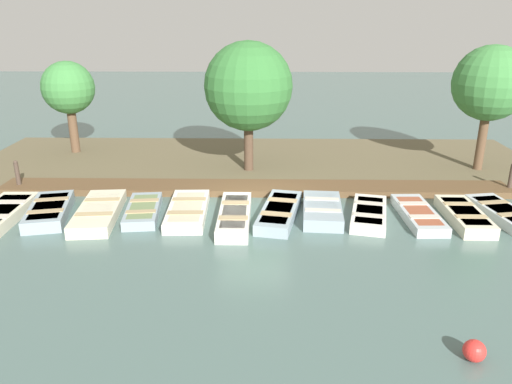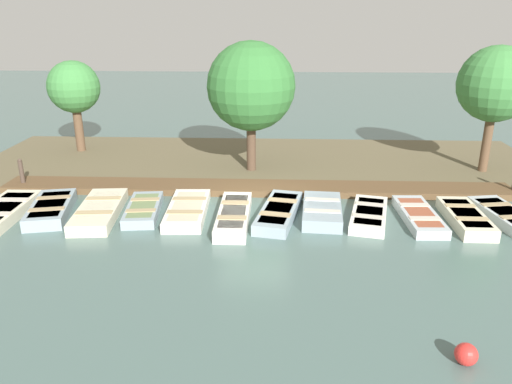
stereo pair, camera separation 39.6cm
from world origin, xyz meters
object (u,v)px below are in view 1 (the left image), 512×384
(rowboat_10, at_px, (464,215))
(mooring_post_far, at_px, (511,178))
(rowboat_0, at_px, (0,214))
(rowboat_8, at_px, (369,214))
(mooring_post_near, at_px, (18,175))
(rowboat_6, at_px, (279,212))
(rowboat_11, at_px, (502,213))
(rowboat_5, at_px, (235,216))
(buoy, at_px, (474,351))
(park_tree_center, at_px, (491,84))
(rowboat_7, at_px, (322,210))
(rowboat_3, at_px, (143,210))
(rowboat_4, at_px, (188,210))
(rowboat_9, at_px, (418,214))
(rowboat_2, at_px, (99,212))
(rowboat_1, at_px, (49,211))
(park_tree_far_left, at_px, (68,89))
(park_tree_left, at_px, (248,87))

(rowboat_10, height_order, mooring_post_far, mooring_post_far)
(rowboat_0, bearing_deg, rowboat_8, 90.26)
(rowboat_10, distance_m, mooring_post_near, 15.65)
(rowboat_6, distance_m, rowboat_11, 7.19)
(rowboat_5, relative_size, rowboat_6, 0.99)
(buoy, bearing_deg, mooring_post_near, -125.49)
(rowboat_5, height_order, park_tree_center, park_tree_center)
(rowboat_7, bearing_deg, rowboat_10, 89.89)
(rowboat_3, height_order, rowboat_6, rowboat_6)
(rowboat_4, distance_m, rowboat_10, 8.84)
(buoy, bearing_deg, rowboat_10, 161.05)
(rowboat_7, distance_m, buoy, 7.40)
(rowboat_0, xyz_separation_m, rowboat_10, (-0.16, 14.75, 0.00))
(rowboat_8, relative_size, rowboat_10, 1.05)
(rowboat_4, height_order, buoy, buoy)
(rowboat_7, xyz_separation_m, buoy, (7.09, 2.13, 0.01))
(rowboat_6, bearing_deg, buoy, 37.83)
(rowboat_11, bearing_deg, rowboat_10, -87.50)
(rowboat_3, bearing_deg, mooring_post_far, 93.70)
(rowboat_4, xyz_separation_m, rowboat_6, (0.11, 2.99, 0.02))
(rowboat_7, xyz_separation_m, rowboat_9, (0.16, 3.06, -0.05))
(rowboat_3, height_order, rowboat_10, rowboat_10)
(rowboat_4, height_order, rowboat_9, rowboat_4)
(rowboat_6, bearing_deg, rowboat_9, 100.38)
(rowboat_6, distance_m, rowboat_10, 5.85)
(rowboat_0, distance_m, rowboat_2, 3.09)
(rowboat_5, bearing_deg, rowboat_6, 105.62)
(rowboat_3, bearing_deg, rowboat_1, -92.91)
(rowboat_8, bearing_deg, rowboat_4, -78.54)
(mooring_post_near, bearing_deg, rowboat_5, 71.19)
(rowboat_1, bearing_deg, mooring_post_near, -151.43)
(rowboat_10, height_order, mooring_post_near, mooring_post_near)
(park_tree_far_left, xyz_separation_m, park_tree_center, (2.38, 17.57, 0.58))
(rowboat_7, xyz_separation_m, park_tree_far_left, (-7.22, -10.65, 2.82))
(rowboat_2, xyz_separation_m, rowboat_5, (0.26, 4.40, 0.01))
(rowboat_9, bearing_deg, rowboat_6, -92.34)
(rowboat_7, bearing_deg, rowboat_1, -84.39)
(rowboat_9, relative_size, park_tree_center, 0.59)
(rowboat_5, distance_m, rowboat_8, 4.32)
(rowboat_11, xyz_separation_m, park_tree_left, (-4.63, -8.32, 3.34))
(rowboat_4, height_order, mooring_post_near, mooring_post_near)
(rowboat_10, bearing_deg, park_tree_far_left, -116.28)
(mooring_post_near, distance_m, mooring_post_far, 18.03)
(rowboat_8, height_order, park_tree_far_left, park_tree_far_left)
(rowboat_2, bearing_deg, rowboat_11, 85.40)
(rowboat_7, height_order, rowboat_10, rowboat_7)
(rowboat_1, distance_m, park_tree_far_left, 8.15)
(rowboat_1, height_order, park_tree_center, park_tree_center)
(rowboat_11, relative_size, park_tree_far_left, 0.69)
(rowboat_1, distance_m, rowboat_10, 13.30)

